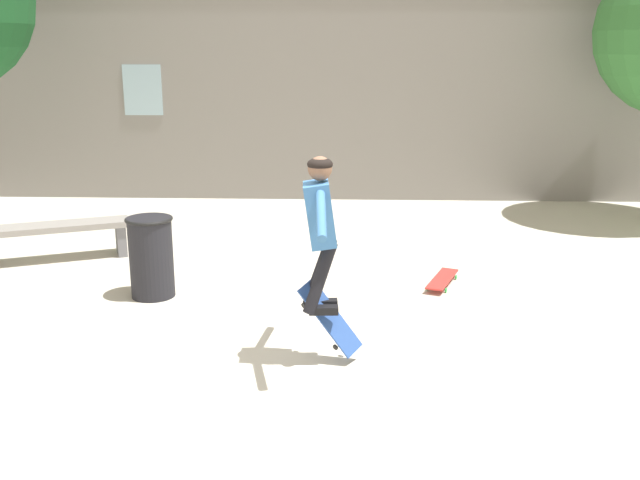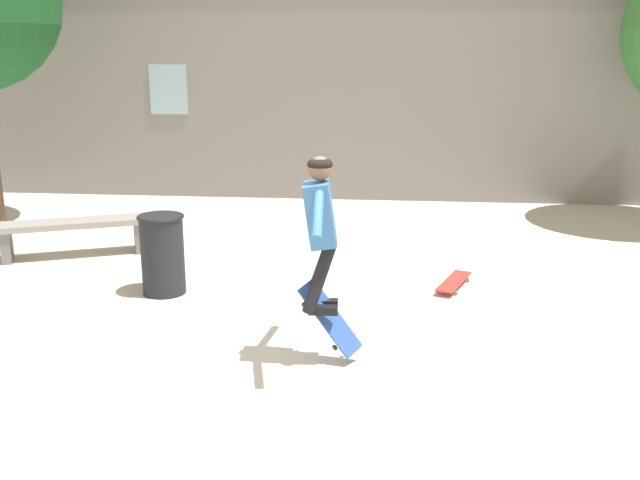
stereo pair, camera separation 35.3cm
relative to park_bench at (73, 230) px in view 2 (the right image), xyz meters
The scene contains 7 objects.
ground_plane 4.54m from the park_bench, 44.19° to the right, with size 40.00×40.00×0.00m, color beige.
building_backdrop 5.71m from the park_bench, 52.76° to the left, with size 14.25×0.52×5.98m.
park_bench is the anchor object (origin of this frame).
trash_bin 2.15m from the park_bench, 38.68° to the right, with size 0.53×0.53×0.93m.
skater 4.84m from the park_bench, 39.44° to the right, with size 0.33×1.40×1.39m.
skateboard_flipping 4.80m from the park_bench, 38.69° to the right, with size 0.60×0.30×0.69m.
skateboard_resting 5.12m from the park_bench, ahead, with size 0.49×0.87×0.08m.
Camera 2 is at (1.00, -5.83, 2.80)m, focal length 40.00 mm.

